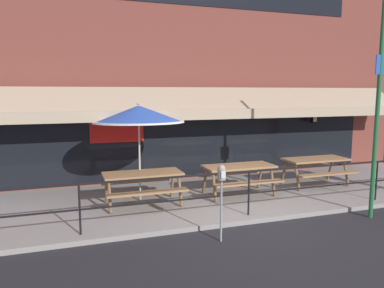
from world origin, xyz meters
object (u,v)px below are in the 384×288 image
at_px(patio_umbrella_left, 139,115).
at_px(street_sign_pole, 377,110).
at_px(picnic_table_centre, 239,171).
at_px(parking_meter_near, 222,180).
at_px(picnic_table_left, 143,179).
at_px(picnic_table_right, 315,164).

bearing_deg(patio_umbrella_left, street_sign_pole, -29.21).
height_order(picnic_table_centre, patio_umbrella_left, patio_umbrella_left).
xyz_separation_m(patio_umbrella_left, parking_meter_near, (0.95, -2.71, -1.03)).
relative_size(patio_umbrella_left, street_sign_pole, 0.52).
bearing_deg(picnic_table_left, picnic_table_centre, 1.35).
xyz_separation_m(patio_umbrella_left, street_sign_pole, (4.56, -2.55, 0.15)).
distance_m(picnic_table_centre, street_sign_pole, 3.47).
relative_size(picnic_table_left, picnic_table_right, 1.00).
height_order(picnic_table_centre, street_sign_pole, street_sign_pole).
relative_size(patio_umbrella_left, parking_meter_near, 1.67).
relative_size(picnic_table_left, parking_meter_near, 1.27).
bearing_deg(street_sign_pole, picnic_table_left, 154.22).
relative_size(picnic_table_centre, street_sign_pole, 0.40).
distance_m(picnic_table_left, picnic_table_centre, 2.48).
distance_m(patio_umbrella_left, street_sign_pole, 5.23).
bearing_deg(picnic_table_centre, street_sign_pole, -47.42).
xyz_separation_m(picnic_table_centre, patio_umbrella_left, (-2.48, 0.29, 1.47)).
relative_size(picnic_table_right, parking_meter_near, 1.27).
height_order(picnic_table_left, parking_meter_near, parking_meter_near).
height_order(picnic_table_left, picnic_table_centre, same).
bearing_deg(picnic_table_centre, picnic_table_right, 5.05).
relative_size(picnic_table_left, picnic_table_centre, 1.00).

